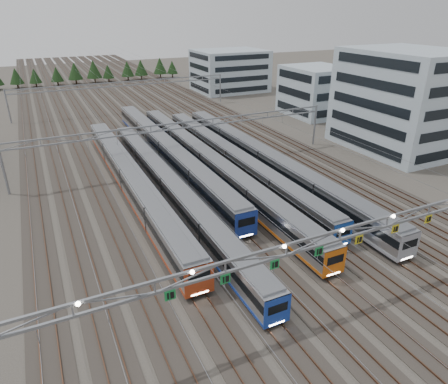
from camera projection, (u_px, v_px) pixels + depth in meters
name	position (u px, v px, depth m)	size (l,w,h in m)	color
ground	(331.00, 301.00, 38.14)	(400.00, 400.00, 0.00)	#47423A
track_bed	(114.00, 96.00, 119.42)	(54.00, 260.00, 5.42)	#2D2823
train_a	(131.00, 179.00, 59.40)	(3.04, 54.18, 3.96)	black
train_b	(170.00, 187.00, 57.38)	(2.66, 57.62, 3.46)	black
train_c	(167.00, 151.00, 71.32)	(3.03, 59.93, 3.95)	black
train_d	(207.00, 162.00, 66.69)	(2.80, 64.93, 3.64)	black
train_e	(233.00, 159.00, 68.06)	(2.71, 55.89, 3.52)	black
train_f	(265.00, 160.00, 67.18)	(2.91, 60.05, 3.79)	black
gantry_near	(340.00, 238.00, 35.04)	(56.36, 0.61, 8.08)	gray
gantry_mid	(183.00, 130.00, 68.22)	(56.36, 0.36, 8.00)	gray
gantry_far	(124.00, 87.00, 105.07)	(56.36, 0.36, 8.00)	gray
depot_bldg_south	(404.00, 101.00, 76.15)	(18.00, 22.00, 18.64)	#A3B5C2
depot_bldg_mid	(316.00, 91.00, 102.35)	(14.00, 16.00, 12.04)	#A3B5C2
depot_bldg_north	(230.00, 71.00, 132.29)	(22.00, 18.00, 13.00)	#A3B5C2
treeline	(74.00, 72.00, 143.84)	(81.20, 5.60, 7.02)	#332114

